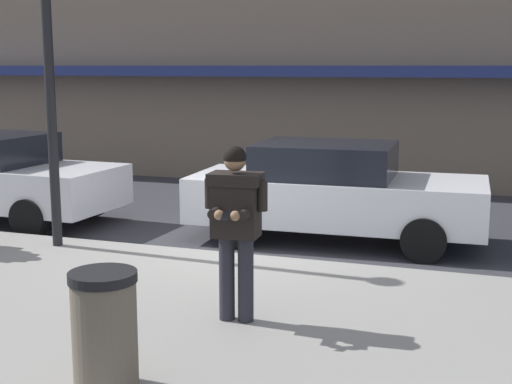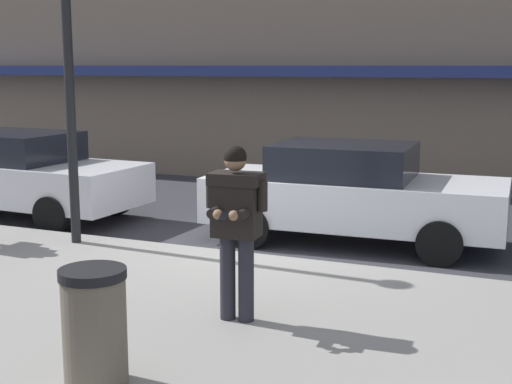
{
  "view_description": "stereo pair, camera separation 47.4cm",
  "coord_description": "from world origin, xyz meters",
  "px_view_note": "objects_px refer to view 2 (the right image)",
  "views": [
    {
      "loc": [
        3.62,
        -9.23,
        2.71
      ],
      "look_at": [
        1.37,
        -2.7,
        1.49
      ],
      "focal_mm": 50.0,
      "sensor_mm": 36.0,
      "label": 1
    },
    {
      "loc": [
        4.06,
        -9.06,
        2.71
      ],
      "look_at": [
        1.37,
        -2.7,
        1.49
      ],
      "focal_mm": 50.0,
      "sensor_mm": 36.0,
      "label": 2
    }
  ],
  "objects_px": {
    "man_texting_on_phone": "(236,214)",
    "street_lamp_post": "(67,35)",
    "parked_sedan_near": "(21,174)",
    "trash_bin": "(95,327)",
    "parked_sedan_mid": "(352,193)"
  },
  "relations": [
    {
      "from": "man_texting_on_phone",
      "to": "street_lamp_post",
      "type": "bearing_deg",
      "value": 149.88
    },
    {
      "from": "parked_sedan_near",
      "to": "trash_bin",
      "type": "height_order",
      "value": "parked_sedan_near"
    },
    {
      "from": "parked_sedan_mid",
      "to": "man_texting_on_phone",
      "type": "height_order",
      "value": "man_texting_on_phone"
    },
    {
      "from": "trash_bin",
      "to": "man_texting_on_phone",
      "type": "bearing_deg",
      "value": 76.49
    },
    {
      "from": "parked_sedan_near",
      "to": "man_texting_on_phone",
      "type": "xyz_separation_m",
      "value": [
        5.98,
        -3.7,
        0.46
      ]
    },
    {
      "from": "parked_sedan_mid",
      "to": "street_lamp_post",
      "type": "distance_m",
      "value": 4.8
    },
    {
      "from": "parked_sedan_mid",
      "to": "trash_bin",
      "type": "bearing_deg",
      "value": -94.69
    },
    {
      "from": "parked_sedan_near",
      "to": "street_lamp_post",
      "type": "relative_size",
      "value": 0.94
    },
    {
      "from": "parked_sedan_near",
      "to": "trash_bin",
      "type": "xyz_separation_m",
      "value": [
        5.54,
        -5.51,
        -0.16
      ]
    },
    {
      "from": "street_lamp_post",
      "to": "trash_bin",
      "type": "bearing_deg",
      "value": -51.17
    },
    {
      "from": "street_lamp_post",
      "to": "parked_sedan_near",
      "type": "bearing_deg",
      "value": 145.97
    },
    {
      "from": "trash_bin",
      "to": "street_lamp_post",
      "type": "bearing_deg",
      "value": 128.83
    },
    {
      "from": "parked_sedan_near",
      "to": "man_texting_on_phone",
      "type": "distance_m",
      "value": 7.04
    },
    {
      "from": "parked_sedan_near",
      "to": "street_lamp_post",
      "type": "xyz_separation_m",
      "value": [
        2.42,
        -1.64,
        2.35
      ]
    },
    {
      "from": "parked_sedan_near",
      "to": "parked_sedan_mid",
      "type": "height_order",
      "value": "same"
    }
  ]
}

